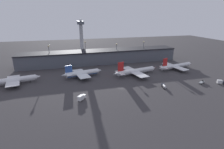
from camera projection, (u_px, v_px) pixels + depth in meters
name	position (u px, v px, depth m)	size (l,w,h in m)	color
ground	(122.00, 89.00, 135.99)	(600.00, 600.00, 0.00)	#383538
terminal_building	(101.00, 57.00, 205.42)	(181.69, 22.81, 15.39)	#4C515B
airplane_0	(15.00, 80.00, 142.46)	(40.45, 28.60, 14.53)	silver
airplane_1	(82.00, 73.00, 159.43)	(38.35, 29.31, 12.76)	white
airplane_2	(135.00, 71.00, 165.64)	(47.53, 36.45, 14.46)	silver
airplane_3	(176.00, 66.00, 183.19)	(45.20, 31.56, 13.44)	silver
service_vehicle_0	(202.00, 82.00, 145.59)	(7.07, 5.04, 2.42)	#9EA3A8
service_vehicle_1	(221.00, 82.00, 144.02)	(6.43, 5.01, 3.50)	#282D38
service_vehicle_2	(164.00, 86.00, 137.00)	(3.55, 7.00, 2.68)	#282D38
service_vehicle_3	(81.00, 97.00, 116.70)	(6.24, 6.51, 3.83)	white
lamp_post_0	(49.00, 53.00, 187.54)	(1.80, 1.80, 23.78)	slate
lamp_post_1	(85.00, 50.00, 196.76)	(1.80, 1.80, 26.46)	slate
lamp_post_2	(116.00, 50.00, 206.55)	(1.80, 1.80, 22.84)	slate
lamp_post_3	(143.00, 48.00, 214.95)	(1.80, 1.80, 24.18)	slate
control_tower	(81.00, 36.00, 226.82)	(9.00, 9.00, 49.48)	#99999E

